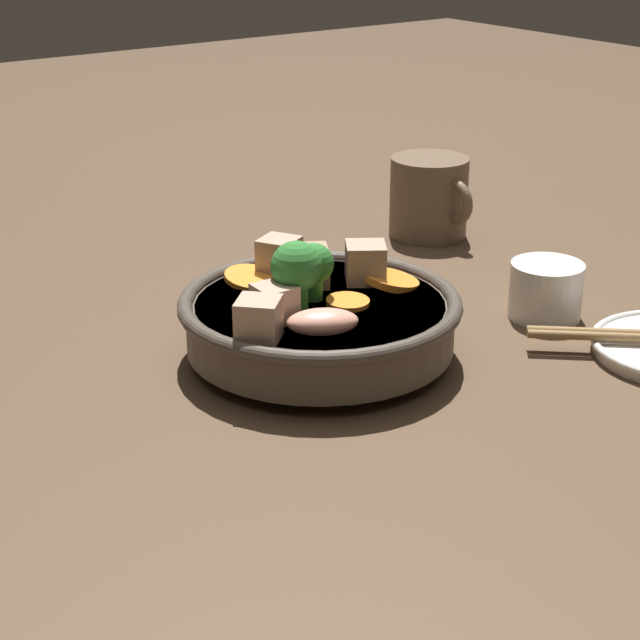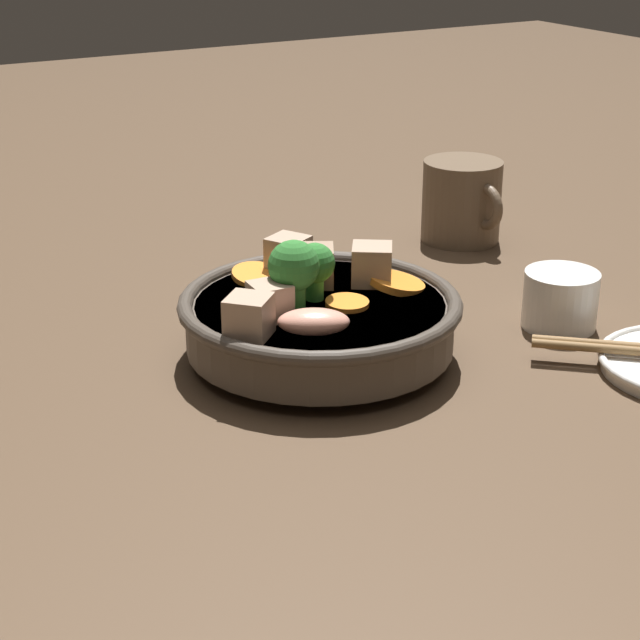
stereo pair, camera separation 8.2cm
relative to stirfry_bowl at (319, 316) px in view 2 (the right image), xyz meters
name	(u,v)px [view 2 (the right image)]	position (x,y,z in m)	size (l,w,h in m)	color
ground_plane	(320,357)	(0.00, 0.00, -0.04)	(3.00, 3.00, 0.00)	#4C3826
stirfry_bowl	(319,316)	(0.00, 0.00, 0.00)	(0.22, 0.22, 0.10)	#51473D
tea_cup	(560,299)	(0.05, 0.20, -0.01)	(0.06, 0.06, 0.05)	white
dark_mug	(462,201)	(-0.18, 0.27, 0.01)	(0.10, 0.08, 0.08)	brown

